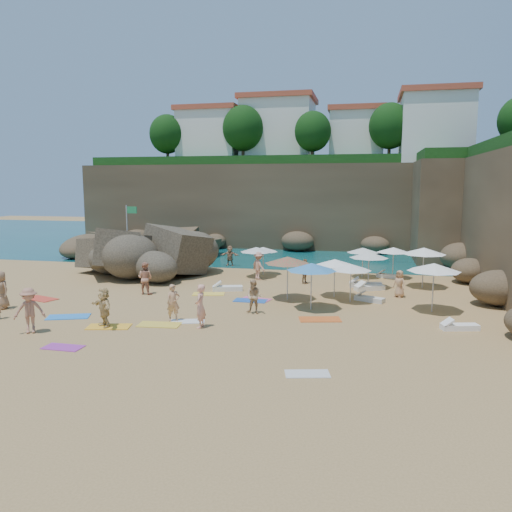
% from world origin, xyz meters
% --- Properties ---
extents(ground, '(120.00, 120.00, 0.00)m').
position_xyz_m(ground, '(0.00, 0.00, 0.00)').
color(ground, tan).
rests_on(ground, ground).
extents(seawater, '(120.00, 120.00, 0.00)m').
position_xyz_m(seawater, '(0.00, 30.00, 0.00)').
color(seawater, '#0C4751').
rests_on(seawater, ground).
extents(cliff_back, '(44.00, 8.00, 8.00)m').
position_xyz_m(cliff_back, '(2.00, 25.00, 4.00)').
color(cliff_back, brown).
rests_on(cliff_back, ground).
extents(cliff_corner, '(10.00, 12.00, 8.00)m').
position_xyz_m(cliff_corner, '(17.00, 20.00, 4.00)').
color(cliff_corner, brown).
rests_on(cliff_corner, ground).
extents(rock_promontory, '(12.00, 7.00, 2.00)m').
position_xyz_m(rock_promontory, '(-11.00, 16.00, 0.00)').
color(rock_promontory, brown).
rests_on(rock_promontory, ground).
extents(clifftop_buildings, '(28.48, 9.48, 7.00)m').
position_xyz_m(clifftop_buildings, '(2.96, 25.79, 11.24)').
color(clifftop_buildings, white).
rests_on(clifftop_buildings, cliff_back).
extents(clifftop_trees, '(35.60, 23.82, 4.40)m').
position_xyz_m(clifftop_trees, '(4.78, 19.52, 11.26)').
color(clifftop_trees, '#11380F').
rests_on(clifftop_trees, ground).
extents(marina_masts, '(3.10, 0.10, 6.00)m').
position_xyz_m(marina_masts, '(-16.50, 30.00, 3.00)').
color(marina_masts, white).
rests_on(marina_masts, ground).
extents(rock_outcrop, '(8.24, 6.37, 3.17)m').
position_xyz_m(rock_outcrop, '(-7.16, 6.17, 0.00)').
color(rock_outcrop, brown).
rests_on(rock_outcrop, ground).
extents(flag_pole, '(0.89, 0.09, 4.56)m').
position_xyz_m(flag_pole, '(-9.55, 10.05, 2.91)').
color(flag_pole, silver).
rests_on(flag_pole, ground).
extents(parasol_0, '(2.14, 2.14, 2.02)m').
position_xyz_m(parasol_0, '(1.16, 6.84, 1.86)').
color(parasol_0, silver).
rests_on(parasol_0, ground).
extents(parasol_1, '(2.01, 2.01, 1.90)m').
position_xyz_m(parasol_1, '(1.41, 7.90, 1.74)').
color(parasol_1, silver).
rests_on(parasol_1, ground).
extents(parasol_2, '(2.11, 2.11, 2.00)m').
position_xyz_m(parasol_2, '(8.03, 8.27, 1.83)').
color(parasol_2, silver).
rests_on(parasol_2, ground).
extents(parasol_3, '(2.29, 2.29, 2.17)m').
position_xyz_m(parasol_3, '(8.41, 4.93, 1.99)').
color(parasol_3, silver).
rests_on(parasol_3, ground).
extents(parasol_4, '(2.17, 2.17, 2.05)m').
position_xyz_m(parasol_4, '(9.99, 8.48, 1.88)').
color(parasol_4, silver).
rests_on(parasol_4, ground).
extents(parasol_5, '(2.14, 2.14, 2.02)m').
position_xyz_m(parasol_5, '(7.50, 1.09, 1.85)').
color(parasol_5, silver).
rests_on(parasol_5, ground).
extents(parasol_6, '(2.47, 2.47, 2.33)m').
position_xyz_m(parasol_6, '(4.19, 0.90, 2.14)').
color(parasol_6, silver).
rests_on(parasol_6, ground).
extents(parasol_7, '(2.22, 2.22, 2.10)m').
position_xyz_m(parasol_7, '(6.60, 2.08, 1.93)').
color(parasol_7, silver).
rests_on(parasol_7, ground).
extents(parasol_8, '(2.55, 2.55, 2.41)m').
position_xyz_m(parasol_8, '(11.59, 5.74, 2.22)').
color(parasol_8, silver).
rests_on(parasol_8, ground).
extents(parasol_10, '(2.46, 2.46, 2.33)m').
position_xyz_m(parasol_10, '(5.66, -0.95, 2.14)').
color(parasol_10, silver).
rests_on(parasol_10, ground).
extents(parasol_11, '(2.52, 2.52, 2.38)m').
position_xyz_m(parasol_11, '(11.45, -0.11, 2.19)').
color(parasol_11, silver).
rests_on(parasol_11, ground).
extents(lounger_0, '(1.81, 1.37, 0.27)m').
position_xyz_m(lounger_0, '(8.50, 4.33, 0.14)').
color(lounger_0, white).
rests_on(lounger_0, ground).
extents(lounger_1, '(1.67, 1.05, 0.25)m').
position_xyz_m(lounger_1, '(9.76, 8.52, 0.12)').
color(lounger_1, silver).
rests_on(lounger_1, ground).
extents(lounger_2, '(1.94, 0.72, 0.30)m').
position_xyz_m(lounger_2, '(8.28, 5.10, 0.15)').
color(lounger_2, silver).
rests_on(lounger_2, ground).
extents(lounger_3, '(1.83, 1.05, 0.27)m').
position_xyz_m(lounger_3, '(0.44, 2.41, 0.13)').
color(lounger_3, white).
rests_on(lounger_3, ground).
extents(lounger_4, '(1.64, 1.13, 0.24)m').
position_xyz_m(lounger_4, '(8.50, 1.45, 0.12)').
color(lounger_4, silver).
rests_on(lounger_4, ground).
extents(lounger_5, '(1.63, 0.87, 0.24)m').
position_xyz_m(lounger_5, '(12.23, -3.03, 0.12)').
color(lounger_5, white).
rests_on(lounger_5, ground).
extents(towel_0, '(2.11, 1.54, 0.03)m').
position_xyz_m(towel_0, '(-5.21, -4.84, 0.02)').
color(towel_0, '#297FDE').
rests_on(towel_0, ground).
extents(towel_2, '(1.99, 1.30, 0.03)m').
position_xyz_m(towel_2, '(-2.55, -5.92, 0.02)').
color(towel_2, yellow).
rests_on(towel_2, ground).
extents(towel_4, '(1.93, 1.10, 0.03)m').
position_xyz_m(towel_4, '(-0.54, -5.14, 0.02)').
color(towel_4, yellow).
rests_on(towel_4, ground).
extents(towel_5, '(1.69, 1.17, 0.03)m').
position_xyz_m(towel_5, '(0.48, -4.37, 0.01)').
color(towel_5, white).
rests_on(towel_5, ground).
extents(towel_6, '(1.51, 0.77, 0.03)m').
position_xyz_m(towel_6, '(-2.86, -8.80, 0.01)').
color(towel_6, purple).
rests_on(towel_6, ground).
extents(towel_7, '(2.07, 1.46, 0.03)m').
position_xyz_m(towel_7, '(-8.83, -1.85, 0.02)').
color(towel_7, red).
rests_on(towel_7, ground).
extents(towel_8, '(1.75, 0.90, 0.03)m').
position_xyz_m(towel_8, '(2.32, 0.19, 0.02)').
color(towel_8, blue).
rests_on(towel_8, ground).
extents(towel_9, '(1.74, 1.15, 0.03)m').
position_xyz_m(towel_9, '(2.54, 0.56, 0.01)').
color(towel_9, '#DE5698').
rests_on(towel_9, ground).
extents(towel_10, '(2.04, 1.35, 0.03)m').
position_xyz_m(towel_10, '(6.28, -2.73, 0.02)').
color(towel_10, orange).
rests_on(towel_10, ground).
extents(towel_12, '(1.91, 1.23, 0.03)m').
position_xyz_m(towel_12, '(-0.34, 1.24, 0.02)').
color(towel_12, yellow).
rests_on(towel_12, ground).
extents(towel_13, '(1.58, 1.05, 0.03)m').
position_xyz_m(towel_13, '(6.49, -9.44, 0.01)').
color(towel_13, silver).
rests_on(towel_13, ground).
extents(person_stand_1, '(0.96, 0.79, 1.82)m').
position_xyz_m(person_stand_1, '(-3.83, 0.53, 0.91)').
color(person_stand_1, tan).
rests_on(person_stand_1, ground).
extents(person_stand_2, '(1.19, 1.15, 1.81)m').
position_xyz_m(person_stand_2, '(1.48, 6.09, 0.91)').
color(person_stand_2, tan).
rests_on(person_stand_2, ground).
extents(person_stand_3, '(0.81, 0.97, 1.55)m').
position_xyz_m(person_stand_3, '(4.55, 5.45, 0.77)').
color(person_stand_3, '#99734C').
rests_on(person_stand_3, ground).
extents(person_stand_4, '(0.81, 0.77, 1.49)m').
position_xyz_m(person_stand_4, '(10.07, 2.84, 0.74)').
color(person_stand_4, tan).
rests_on(person_stand_4, ground).
extents(person_stand_5, '(1.44, 0.50, 1.53)m').
position_xyz_m(person_stand_5, '(-1.84, 11.10, 0.76)').
color(person_stand_5, tan).
rests_on(person_stand_5, ground).
extents(person_stand_6, '(0.49, 0.72, 1.90)m').
position_xyz_m(person_stand_6, '(1.35, -5.12, 0.95)').
color(person_stand_6, '#F3A48A').
rests_on(person_stand_6, ground).
extents(person_lie_0, '(1.98, 2.24, 0.50)m').
position_xyz_m(person_lie_0, '(-5.26, -7.45, 0.25)').
color(person_lie_0, '#B4765A').
rests_on(person_lie_0, ground).
extents(person_lie_2, '(1.34, 2.03, 0.50)m').
position_xyz_m(person_lie_2, '(-9.30, -4.16, 0.25)').
color(person_lie_2, '#8F6647').
rests_on(person_lie_2, ground).
extents(person_lie_3, '(2.30, 2.32, 0.46)m').
position_xyz_m(person_lie_3, '(-2.72, -5.96, 0.23)').
color(person_lie_3, tan).
rests_on(person_lie_3, ground).
extents(person_lie_4, '(1.44, 1.70, 0.40)m').
position_xyz_m(person_lie_4, '(-0.16, -4.41, 0.20)').
color(person_lie_4, tan).
rests_on(person_lie_4, ground).
extents(person_lie_5, '(1.00, 1.70, 0.61)m').
position_xyz_m(person_lie_5, '(3.10, -2.35, 0.30)').
color(person_lie_5, tan).
rests_on(person_lie_5, ground).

